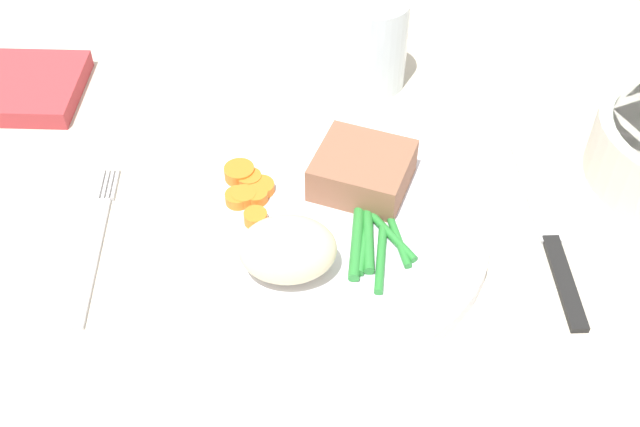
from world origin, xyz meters
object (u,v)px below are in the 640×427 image
object	(u,v)px
meat_portion	(362,170)
napkin	(14,87)
dinner_plate	(320,229)
water_glass	(373,48)
fork	(95,243)
knife	(548,231)

from	to	relation	value
meat_portion	napkin	distance (cm)	35.51
napkin	meat_portion	bearing A→B (deg)	-25.42
dinner_plate	water_glass	world-z (taller)	water_glass
meat_portion	napkin	size ratio (longest dim) A/B	0.58
water_glass	fork	bearing A→B (deg)	-138.75
meat_portion	fork	bearing A→B (deg)	-168.25
knife	napkin	bearing A→B (deg)	159.64
dinner_plate	knife	world-z (taller)	dinner_plate
dinner_plate	napkin	bearing A→B (deg)	145.73
knife	napkin	distance (cm)	50.59
meat_portion	fork	distance (cm)	21.92
meat_portion	water_glass	size ratio (longest dim) A/B	0.83
fork	napkin	xyz separation A→B (cm)	(-10.74, 19.63, 0.68)
fork	dinner_plate	bearing A→B (deg)	-2.07
meat_portion	water_glass	distance (cm)	16.27
fork	water_glass	bearing A→B (deg)	38.34
meat_portion	fork	xyz separation A→B (cm)	(-21.27, -4.42, -2.96)
knife	fork	bearing A→B (deg)	-177.53
meat_portion	knife	distance (cm)	15.55
meat_portion	knife	size ratio (longest dim) A/B	0.36
dinner_plate	meat_portion	xyz separation A→B (cm)	(3.57, 4.16, 2.36)
dinner_plate	meat_portion	distance (cm)	5.97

